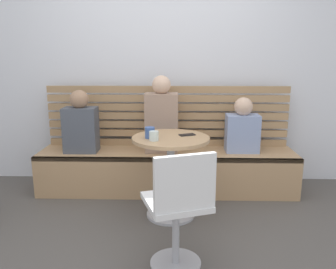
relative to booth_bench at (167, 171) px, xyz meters
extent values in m
plane|color=#514C47|center=(0.00, -1.20, -0.22)|extent=(8.00, 8.00, 0.00)
cube|color=silver|center=(0.00, 0.44, 1.23)|extent=(5.20, 0.10, 2.90)
cube|color=tan|center=(0.00, 0.00, 0.00)|extent=(2.70, 0.52, 0.44)
cube|color=#94734F|center=(0.00, -0.24, 0.20)|extent=(2.70, 0.04, 0.04)
cube|color=#A68157|center=(0.00, 0.24, 0.26)|extent=(2.65, 0.04, 0.07)
cube|color=tan|center=(0.00, 0.24, 0.36)|extent=(2.65, 0.04, 0.07)
cube|color=#A68157|center=(0.00, 0.24, 0.46)|extent=(2.65, 0.04, 0.07)
cube|color=tan|center=(0.00, 0.24, 0.56)|extent=(2.65, 0.04, 0.07)
cube|color=#A68157|center=(0.00, 0.24, 0.66)|extent=(2.65, 0.04, 0.07)
cube|color=tan|center=(0.00, 0.24, 0.75)|extent=(2.65, 0.04, 0.07)
cube|color=#A68157|center=(0.00, 0.24, 0.85)|extent=(2.65, 0.04, 0.07)
cylinder|color=#ADADB2|center=(0.05, -0.59, -0.21)|extent=(0.44, 0.44, 0.02)
cylinder|color=#ADADB2|center=(0.05, -0.59, 0.15)|extent=(0.07, 0.07, 0.69)
cylinder|color=tan|center=(0.05, -0.59, 0.50)|extent=(0.68, 0.68, 0.03)
cylinder|color=#ADADB2|center=(0.10, -1.34, -0.21)|extent=(0.36, 0.36, 0.02)
cylinder|color=#ADADB2|center=(0.10, -1.34, 0.00)|extent=(0.05, 0.05, 0.45)
cube|color=silver|center=(0.10, -1.34, 0.25)|extent=(0.51, 0.51, 0.04)
cube|color=silver|center=(0.16, -1.50, 0.45)|extent=(0.39, 0.17, 0.36)
cube|color=#9E7F6B|center=(-0.06, 0.00, 0.53)|extent=(0.34, 0.22, 0.62)
sphere|color=#DBB293|center=(-0.06, 0.00, 0.92)|extent=(0.19, 0.19, 0.19)
cube|color=#8C9EC6|center=(0.79, 0.03, 0.42)|extent=(0.34, 0.22, 0.39)
sphere|color=#DBB293|center=(0.79, 0.03, 0.70)|extent=(0.19, 0.19, 0.19)
cube|color=#4C515B|center=(-0.90, -0.03, 0.45)|extent=(0.34, 0.22, 0.47)
sphere|color=#A37A5B|center=(-0.90, -0.03, 0.77)|extent=(0.19, 0.19, 0.19)
cylinder|color=silver|center=(-0.09, -0.72, 0.56)|extent=(0.08, 0.08, 0.08)
cylinder|color=#3D5B9E|center=(-0.13, -0.63, 0.57)|extent=(0.08, 0.08, 0.09)
cube|color=black|center=(0.20, -0.52, 0.52)|extent=(0.16, 0.12, 0.01)
camera|label=1|loc=(0.10, -3.49, 1.22)|focal=36.64mm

